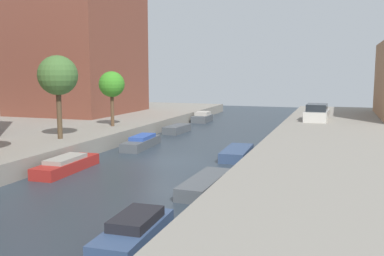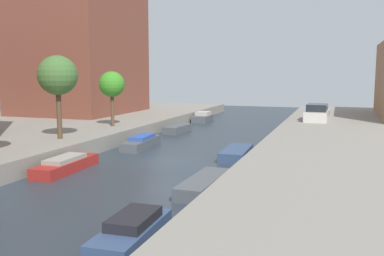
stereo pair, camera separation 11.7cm
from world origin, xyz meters
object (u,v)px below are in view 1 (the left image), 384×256
Objects in this scene: parked_car at (317,113)px; moored_boat_right_3 at (237,153)px; moored_boat_right_1 at (134,230)px; street_tree_3 at (58,76)px; street_tree_4 at (112,85)px; moored_boat_left_5 at (202,118)px; moored_boat_left_2 at (67,165)px; moored_boat_left_3 at (141,142)px; moored_boat_left_4 at (177,129)px; moored_boat_right_2 at (205,184)px.

parked_car is 1.13× the size of moored_boat_right_3.
parked_car is 1.24× the size of moored_boat_right_1.
street_tree_4 is (0.00, 6.62, -0.72)m from street_tree_3.
moored_boat_left_5 is (-11.71, 3.90, -1.16)m from parked_car.
moored_boat_right_1 is (7.51, -7.12, -0.01)m from moored_boat_left_2.
moored_boat_left_3 is 7.52m from moored_boat_left_4.
moored_boat_right_3 is at bearing -20.65° from street_tree_4.
street_tree_3 reaches higher than moored_boat_left_2.
street_tree_4 is 0.92× the size of parked_car.
street_tree_4 is at bearing -103.24° from moored_boat_left_5.
parked_car is (14.83, 9.35, -2.60)m from street_tree_4.
moored_boat_right_3 is at bearing 92.17° from moored_boat_right_2.
moored_boat_right_3 is (7.70, -17.33, -0.16)m from moored_boat_left_5.
moored_boat_left_2 is at bearing -89.81° from moored_boat_left_5.
moored_boat_left_3 is 16.06m from moored_boat_left_5.
parked_car reaches higher than moored_boat_right_2.
moored_boat_left_3 is (-11.03, -12.14, -1.25)m from parked_car.
street_tree_3 is 20.61m from moored_boat_left_5.
parked_car reaches higher than moored_boat_left_4.
moored_boat_right_2 is at bearing -50.26° from moored_boat_left_3.
street_tree_3 is 1.23× the size of street_tree_4.
street_tree_3 is at bearing 134.17° from moored_boat_right_1.
moored_boat_left_2 is (3.20, -10.52, -3.86)m from street_tree_4.
moored_boat_left_5 is at bearing 161.59° from parked_car.
moored_boat_right_1 is at bearing -45.83° from street_tree_3.
moored_boat_left_3 is at bearing -88.01° from moored_boat_left_4.
street_tree_4 reaches higher than moored_boat_left_5.
moored_boat_left_3 is (3.80, 3.83, -4.56)m from street_tree_3.
moored_boat_left_3 is 1.14× the size of moored_boat_right_3.
moored_boat_left_5 is (-0.42, 8.53, 0.13)m from moored_boat_left_4.
moored_boat_left_2 is at bearing -91.29° from moored_boat_left_4.
parked_car is 14.08m from moored_boat_right_3.
moored_boat_left_3 is at bearing -87.56° from moored_boat_left_5.
moored_boat_left_3 is 1.42× the size of moored_boat_left_5.
moored_boat_right_3 is at bearing 13.23° from street_tree_3.
street_tree_4 is at bearing -147.76° from parked_car.
moored_boat_left_3 is (0.61, 7.73, 0.01)m from moored_boat_left_2.
parked_car reaches higher than moored_boat_left_2.
moored_boat_left_4 is at bearing 107.77° from moored_boat_right_1.
moored_boat_left_5 is at bearing 92.84° from moored_boat_left_4.
moored_boat_right_3 is (-4.01, -13.43, -1.32)m from parked_car.
moored_boat_left_3 is 7.13m from moored_boat_right_3.
moored_boat_left_5 is at bearing 113.96° from moored_boat_right_3.
street_tree_4 is at bearing 143.73° from moored_boat_left_3.
moored_boat_left_2 is at bearing -50.65° from street_tree_3.
moored_boat_left_2 is 1.07× the size of moored_boat_right_2.
moored_boat_left_4 is 23.49m from moored_boat_right_1.
moored_boat_left_5 reaches higher than moored_boat_left_4.
moored_boat_right_2 is (7.90, -1.05, -0.07)m from moored_boat_left_2.
street_tree_4 reaches higher than moored_boat_right_1.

